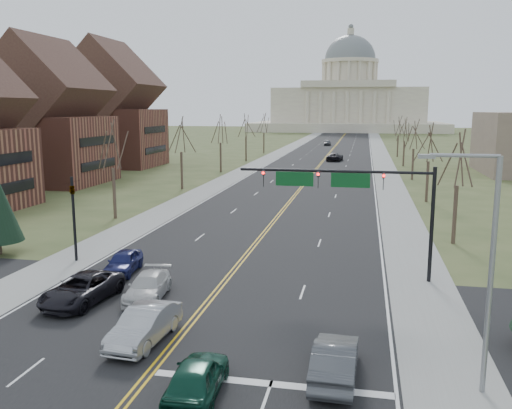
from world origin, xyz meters
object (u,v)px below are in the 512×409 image
at_px(car_sb_inner_lead, 144,325).
at_px(car_far_sb, 327,143).
at_px(signal_mast, 349,188).
at_px(car_nb_outer_lead, 335,360).
at_px(car_nb_inner_lead, 197,377).
at_px(street_light, 485,259).
at_px(signal_left, 73,209).
at_px(car_far_nb, 335,157).
at_px(car_sb_outer_lead, 82,289).
at_px(car_sb_inner_second, 148,287).
at_px(car_sb_outer_second, 123,262).

xyz_separation_m(car_sb_inner_lead, car_far_sb, (-1.00, 136.97, -0.03)).
height_order(signal_mast, car_nb_outer_lead, signal_mast).
relative_size(signal_mast, car_nb_inner_lead, 2.69).
bearing_deg(car_nb_inner_lead, car_far_sb, -90.97).
xyz_separation_m(street_light, car_sb_inner_lead, (-14.12, 1.70, -4.40)).
bearing_deg(signal_left, car_sb_inner_lead, -49.37).
xyz_separation_m(car_far_nb, car_far_sb, (-4.73, 46.55, -0.05)).
relative_size(car_nb_inner_lead, car_sb_outer_lead, 0.81).
relative_size(car_sb_inner_second, car_far_sb, 1.04).
distance_m(car_nb_outer_lead, car_sb_inner_second, 13.12).
distance_m(street_light, car_far_sb, 139.56).
bearing_deg(car_sb_inner_lead, car_far_sb, 94.58).
distance_m(signal_left, car_sb_inner_lead, 15.81).
bearing_deg(car_sb_outer_lead, signal_left, 127.28).
bearing_deg(car_nb_outer_lead, street_light, -178.03).
bearing_deg(signal_mast, car_nb_outer_lead, -90.07).
relative_size(street_light, car_sb_outer_lead, 1.63).
distance_m(car_nb_outer_lead, car_far_sb, 139.09).
relative_size(street_light, car_far_nb, 1.52).
bearing_deg(street_light, car_sb_inner_lead, 173.13).
bearing_deg(car_sb_inner_second, car_sb_outer_lead, -164.94).
bearing_deg(car_sb_outer_second, car_sb_inner_second, -57.90).
xyz_separation_m(car_sb_inner_lead, car_sb_inner_second, (-2.11, 5.50, -0.12)).
distance_m(signal_mast, car_far_nb, 78.95).
height_order(car_sb_outer_lead, car_sb_outer_second, car_sb_outer_lead).
height_order(signal_left, car_nb_outer_lead, signal_left).
relative_size(car_sb_outer_lead, car_far_sb, 1.22).
xyz_separation_m(signal_left, car_nb_outer_lead, (18.93, -13.57, -2.91)).
distance_m(car_nb_outer_lead, car_sb_inner_lead, 8.98).
bearing_deg(car_sb_inner_second, car_nb_outer_lead, -40.22).
bearing_deg(signal_mast, street_light, -68.59).
height_order(signal_mast, car_nb_inner_lead, signal_mast).
distance_m(car_nb_outer_lead, car_sb_outer_lead, 15.45).
bearing_deg(car_sb_outer_lead, car_nb_inner_lead, -36.22).
bearing_deg(car_sb_outer_lead, street_light, -10.96).
height_order(signal_left, car_sb_outer_second, signal_left).
bearing_deg(signal_mast, car_far_sb, 94.49).
height_order(street_light, car_sb_inner_second, street_light).
height_order(signal_mast, car_far_sb, signal_mast).
relative_size(signal_mast, street_light, 1.34).
distance_m(signal_mast, signal_left, 19.06).
distance_m(car_nb_outer_lead, car_far_nb, 92.33).
height_order(signal_mast, car_sb_outer_second, signal_mast).
relative_size(signal_mast, car_sb_outer_second, 2.82).
bearing_deg(signal_left, car_nb_inner_lead, -48.86).
bearing_deg(car_sb_inner_second, car_sb_inner_lead, -75.55).
relative_size(signal_left, street_light, 0.66).
bearing_deg(street_light, car_sb_outer_second, 149.77).
height_order(car_nb_inner_lead, car_sb_outer_lead, car_sb_outer_lead).
height_order(signal_left, car_far_sb, signal_left).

